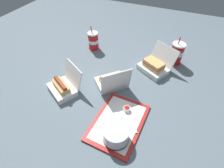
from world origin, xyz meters
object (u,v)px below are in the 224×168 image
clamshell_sandwich_center (154,66)px  soda_cup_front (93,41)px  ketchup_cup (127,109)px  cake_container (116,134)px  clamshell_hotdog_left (112,81)px  soda_cup_back (177,53)px  plastic_fork (134,124)px  clamshell_hotdog_corner (63,87)px  food_tray (118,122)px

clamshell_sandwich_center → soda_cup_front: (-0.09, -0.56, 0.03)m
ketchup_cup → cake_container: bearing=2.8°
clamshell_hotdog_left → soda_cup_back: soda_cup_back is taller
plastic_fork → clamshell_hotdog_corner: (-0.07, -0.51, 0.03)m
plastic_fork → clamshell_hotdog_corner: 0.52m
clamshell_hotdog_corner → ketchup_cup: bearing=90.7°
soda_cup_back → soda_cup_front: (0.07, -0.68, -0.01)m
cake_container → soda_cup_back: size_ratio=0.60×
clamshell_sandwich_center → soda_cup_back: (-0.16, 0.13, 0.04)m
food_tray → clamshell_sandwich_center: clamshell_sandwich_center is taller
food_tray → clamshell_hotdog_corner: size_ratio=1.48×
clamshell_hotdog_corner → clamshell_sandwich_center: size_ratio=0.92×
cake_container → clamshell_hotdog_corner: size_ratio=0.53×
clamshell_sandwich_center → soda_cup_front: soda_cup_front is taller
food_tray → clamshell_hotdog_corner: 0.44m
soda_cup_front → clamshell_hotdog_corner: bearing=6.3°
clamshell_hotdog_left → soda_cup_front: soda_cup_front is taller
cake_container → clamshell_sandwich_center: clamshell_sandwich_center is taller
food_tray → soda_cup_back: 0.73m
cake_container → clamshell_sandwich_center: bearing=175.9°
plastic_fork → clamshell_hotdog_left: 0.34m
soda_cup_back → clamshell_sandwich_center: bearing=-37.5°
clamshell_sandwich_center → ketchup_cup: bearing=-7.0°
ketchup_cup → clamshell_sandwich_center: 0.45m
clamshell_sandwich_center → food_tray: bearing=-7.5°
plastic_fork → soda_cup_back: soda_cup_back is taller
soda_cup_front → clamshell_hotdog_left: bearing=42.0°
clamshell_hotdog_corner → clamshell_sandwich_center: clamshell_sandwich_center is taller
clamshell_hotdog_corner → soda_cup_front: 0.55m
clamshell_hotdog_left → soda_cup_back: size_ratio=1.15×
clamshell_hotdog_left → soda_cup_front: 0.50m
food_tray → cake_container: cake_container is taller
food_tray → soda_cup_front: size_ratio=1.83×
plastic_fork → clamshell_hotdog_left: (-0.24, -0.24, 0.03)m
cake_container → clamshell_hotdog_corner: bearing=-112.6°
clamshell_sandwich_center → soda_cup_front: bearing=-99.7°
food_tray → clamshell_sandwich_center: bearing=172.5°
ketchup_cup → clamshell_hotdog_left: 0.24m
food_tray → soda_cup_front: bearing=-142.4°
food_tray → clamshell_hotdog_left: size_ratio=1.44×
plastic_fork → clamshell_hotdog_left: bearing=-164.2°
ketchup_cup → plastic_fork: size_ratio=0.36×
clamshell_hotdog_corner → food_tray: bearing=78.3°
clamshell_hotdog_corner → clamshell_hotdog_left: clamshell_hotdog_left is taller
clamshell_hotdog_left → ketchup_cup: bearing=45.2°
plastic_fork → clamshell_hotdog_left: clamshell_hotdog_left is taller
cake_container → soda_cup_back: 0.82m
clamshell_sandwich_center → soda_cup_back: 0.21m
clamshell_hotdog_corner → soda_cup_front: soda_cup_front is taller
food_tray → clamshell_sandwich_center: 0.54m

